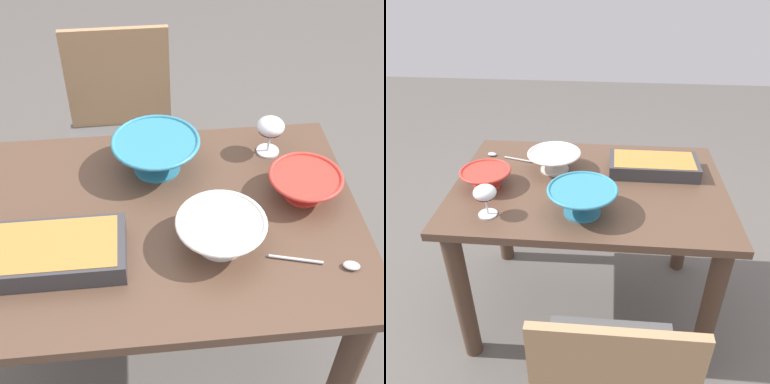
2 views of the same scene
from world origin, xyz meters
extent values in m
plane|color=#5B5651|center=(0.00, 0.00, 0.00)|extent=(8.00, 8.00, 0.00)
cube|color=brown|center=(0.00, 0.00, 0.72)|extent=(1.16, 0.80, 0.03)
cylinder|color=#493427|center=(0.51, -0.33, 0.35)|extent=(0.08, 0.08, 0.71)
cylinder|color=#493427|center=(-0.51, 0.33, 0.35)|extent=(0.08, 0.08, 0.71)
cylinder|color=#493427|center=(0.51, 0.33, 0.35)|extent=(0.08, 0.08, 0.71)
cube|color=#595959|center=(-0.11, 0.68, 0.44)|extent=(0.44, 0.41, 0.02)
cube|color=tan|center=(-0.11, 0.87, 0.67)|extent=(0.42, 0.02, 0.44)
cylinder|color=tan|center=(-0.32, 0.49, 0.22)|extent=(0.04, 0.04, 0.43)
cylinder|color=tan|center=(0.09, 0.49, 0.22)|extent=(0.04, 0.04, 0.43)
cylinder|color=tan|center=(-0.32, 0.87, 0.22)|extent=(0.04, 0.04, 0.43)
cylinder|color=tan|center=(0.09, 0.87, 0.22)|extent=(0.04, 0.04, 0.43)
cylinder|color=white|center=(0.37, 0.26, 0.74)|extent=(0.07, 0.07, 0.01)
cylinder|color=white|center=(0.37, 0.26, 0.78)|extent=(0.01, 0.01, 0.07)
ellipsoid|color=white|center=(0.37, 0.26, 0.84)|extent=(0.09, 0.09, 0.06)
ellipsoid|color=#4C0A19|center=(0.37, 0.26, 0.83)|extent=(0.08, 0.08, 0.03)
cube|color=#38383D|center=(-0.28, -0.13, 0.77)|extent=(0.39, 0.19, 0.06)
cube|color=#B27A38|center=(-0.28, -0.13, 0.80)|extent=(0.35, 0.17, 0.02)
cylinder|color=white|center=(0.16, -0.11, 0.75)|extent=(0.13, 0.13, 0.01)
cone|color=white|center=(0.16, -0.11, 0.79)|extent=(0.23, 0.23, 0.08)
torus|color=white|center=(0.16, -0.11, 0.82)|extent=(0.24, 0.24, 0.01)
cylinder|color=red|center=(0.43, 0.05, 0.75)|extent=(0.11, 0.11, 0.01)
cone|color=red|center=(0.43, 0.05, 0.78)|extent=(0.21, 0.21, 0.06)
torus|color=red|center=(0.43, 0.05, 0.81)|extent=(0.21, 0.21, 0.01)
cylinder|color=teal|center=(0.01, 0.22, 0.75)|extent=(0.14, 0.14, 0.01)
cone|color=teal|center=(0.01, 0.22, 0.80)|extent=(0.26, 0.26, 0.10)
torus|color=teal|center=(0.01, 0.22, 0.85)|extent=(0.27, 0.27, 0.01)
cylinder|color=silver|center=(0.35, -0.19, 0.75)|extent=(0.14, 0.05, 0.01)
ellipsoid|color=silver|center=(0.49, -0.22, 0.75)|extent=(0.05, 0.04, 0.01)
camera|label=1|loc=(-0.01, -1.06, 1.84)|focal=50.71mm
camera|label=2|loc=(-0.07, 1.43, 1.61)|focal=36.40mm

